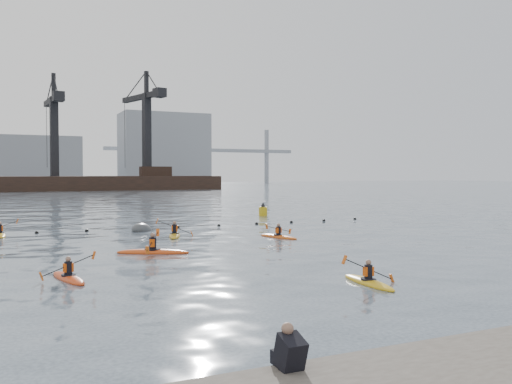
# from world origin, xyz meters

# --- Properties ---
(ground) EXTENTS (400.00, 400.00, 0.00)m
(ground) POSITION_xyz_m (0.00, 0.00, 0.00)
(ground) COLOR #343E4C
(ground) RESTS_ON ground
(float_line) EXTENTS (33.24, 0.73, 0.24)m
(float_line) POSITION_xyz_m (-0.50, 22.53, 0.03)
(float_line) COLOR black
(float_line) RESTS_ON ground
(barge_pier) EXTENTS (72.00, 19.30, 29.50)m
(barge_pier) POSITION_xyz_m (-0.22, 110.00, 1.89)
(barge_pier) COLOR black
(barge_pier) RESTS_ON ground
(skyline) EXTENTS (141.00, 28.00, 22.00)m
(skyline) POSITION_xyz_m (2.23, 150.27, 9.25)
(skyline) COLOR gray
(skyline) RESTS_ON ground
(kayaker_0) EXTENTS (1.97, 2.96, 1.04)m
(kayaker_0) POSITION_xyz_m (-7.77, 6.44, 0.09)
(kayaker_0) COLOR red
(kayaker_0) RESTS_ON ground
(kayaker_1) EXTENTS (2.05, 2.97, 1.14)m
(kayaker_1) POSITION_xyz_m (1.41, 1.34, 0.09)
(kayaker_1) COLOR gold
(kayaker_1) RESTS_ON ground
(kayaker_2) EXTENTS (3.38, 2.17, 1.17)m
(kayaker_2) POSITION_xyz_m (-3.51, 11.34, 0.11)
(kayaker_2) COLOR #D04413
(kayaker_2) RESTS_ON ground
(kayaker_3) EXTENTS (2.14, 3.23, 1.22)m
(kayaker_3) POSITION_xyz_m (-0.62, 17.59, 0.10)
(kayaker_3) COLOR #BF8E16
(kayaker_3) RESTS_ON ground
(kayaker_4) EXTENTS (1.95, 3.00, 0.99)m
(kayaker_4) POSITION_xyz_m (4.69, 14.36, 0.09)
(kayaker_4) COLOR #D45414
(kayaker_4) RESTS_ON ground
(kayaker_5) EXTENTS (2.09, 3.08, 1.11)m
(kayaker_5) POSITION_xyz_m (-10.08, 22.28, 0.09)
(kayaker_5) COLOR gold
(kayaker_5) RESTS_ON ground
(mooring_buoy) EXTENTS (2.22, 2.39, 1.37)m
(mooring_buoy) POSITION_xyz_m (-1.67, 21.50, 0.00)
(mooring_buoy) COLOR #414346
(mooring_buoy) RESTS_ON ground
(nav_buoy) EXTENTS (0.74, 0.74, 1.35)m
(nav_buoy) POSITION_xyz_m (10.84, 29.24, 0.41)
(nav_buoy) COLOR yellow
(nav_buoy) RESTS_ON ground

